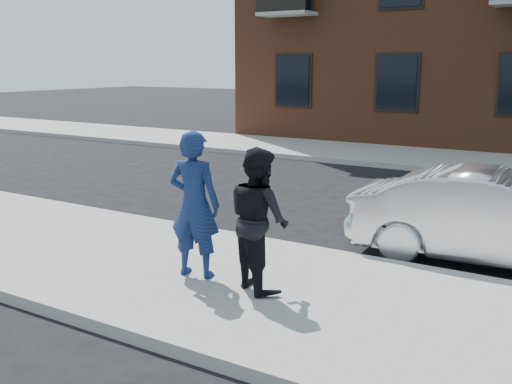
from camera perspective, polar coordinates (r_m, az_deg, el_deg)
The scene contains 8 objects.
ground at distance 7.28m, azimuth 7.14°, elevation -10.67°, with size 100.00×100.00×0.00m, color black.
near_sidewalk at distance 7.04m, azimuth 6.29°, elevation -10.80°, with size 50.00×3.50×0.15m, color gray.
near_curb at distance 8.60m, azimuth 11.50°, elevation -6.65°, with size 50.00×0.10×0.15m, color #999691.
far_sidewalk at distance 17.80m, azimuth 22.47°, elevation 2.40°, with size 50.00×3.50×0.15m, color gray.
far_curb at distance 16.05m, azimuth 21.39°, elevation 1.51°, with size 50.00×0.10×0.15m, color #999691.
silver_sedan at distance 9.07m, azimuth 22.06°, elevation -2.41°, with size 1.41×4.05×1.34m, color silver.
man_hoodie at distance 7.53m, azimuth -5.89°, elevation -1.18°, with size 0.75×0.56×1.87m.
man_peacoat at distance 7.09m, azimuth 0.27°, elevation -2.57°, with size 1.05×0.98×1.72m.
Camera 1 is at (2.74, -6.13, 2.81)m, focal length 42.00 mm.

